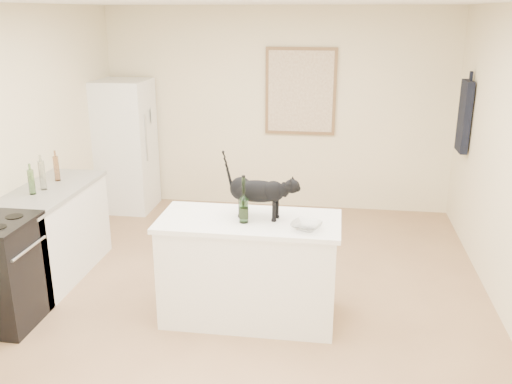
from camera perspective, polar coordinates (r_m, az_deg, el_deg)
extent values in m
plane|color=#A88059|center=(5.17, -1.43, -11.29)|extent=(5.50, 5.50, 0.00)
plane|color=white|center=(4.51, -1.70, 18.88)|extent=(5.50, 5.50, 0.00)
plane|color=beige|center=(7.34, 2.17, 8.34)|extent=(4.50, 0.00, 4.50)
plane|color=beige|center=(2.24, -14.23, -16.01)|extent=(4.50, 0.00, 4.50)
cube|color=white|center=(4.78, -0.69, -8.04)|extent=(1.44, 0.67, 0.86)
cube|color=white|center=(4.60, -0.71, -3.00)|extent=(1.50, 0.70, 0.04)
cube|color=white|center=(5.86, -20.12, -4.14)|extent=(0.60, 1.40, 0.86)
cube|color=gray|center=(5.72, -20.59, 0.04)|extent=(0.62, 1.44, 0.04)
cube|color=white|center=(7.51, -13.21, 4.60)|extent=(0.68, 0.68, 1.70)
cube|color=brown|center=(7.25, 4.57, 10.17)|extent=(0.90, 0.03, 1.10)
cube|color=beige|center=(7.23, 4.56, 10.15)|extent=(0.82, 0.00, 1.02)
cube|color=black|center=(6.74, 20.48, 7.22)|extent=(0.08, 0.34, 0.80)
cylinder|color=#265C24|center=(4.47, -1.27, -1.04)|extent=(0.08, 0.08, 0.35)
imported|color=silver|center=(4.39, 5.16, -3.50)|extent=(0.29, 0.29, 0.06)
cube|color=beige|center=(7.42, -10.62, 7.67)|extent=(0.05, 0.14, 0.18)
cylinder|color=#285C1F|center=(5.58, -21.91, 0.94)|extent=(0.06, 0.06, 0.23)
cylinder|color=brown|center=(5.94, -19.66, 2.26)|extent=(0.06, 0.06, 0.25)
cylinder|color=gray|center=(5.68, -20.95, 1.58)|extent=(0.06, 0.06, 0.28)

